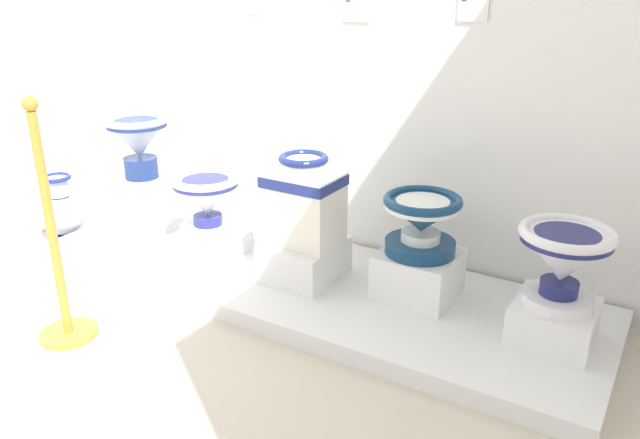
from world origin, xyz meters
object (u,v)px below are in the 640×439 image
(antique_toilet_broad_patterned, at_px, (139,143))
(info_placard_first, at_px, (179,0))
(info_placard_fourth, at_px, (473,7))
(decorative_vase_spare, at_px, (61,212))
(plinth_block_pale_glazed, at_px, (418,274))
(antique_toilet_rightmost, at_px, (304,199))
(plinth_block_tall_cobalt, at_px, (553,322))
(antique_toilet_tall_cobalt, at_px, (564,257))
(stanchion_post_near_left, at_px, (58,268))
(plinth_block_broad_patterned, at_px, (145,207))
(antique_toilet_squat_floral, at_px, (207,199))
(info_placard_third, at_px, (356,8))
(plinth_block_squat_floral, at_px, (210,245))
(antique_toilet_pale_glazed, at_px, (422,219))
(plinth_block_rightmost, at_px, (304,259))

(antique_toilet_broad_patterned, distance_m, info_placard_first, 0.86)
(info_placard_fourth, distance_m, decorative_vase_spare, 2.56)
(info_placard_first, xyz_separation_m, info_placard_fourth, (1.74, -0.00, 0.00))
(plinth_block_pale_glazed, bearing_deg, antique_toilet_rightmost, -168.57)
(plinth_block_tall_cobalt, relative_size, info_placard_first, 2.38)
(plinth_block_pale_glazed, relative_size, info_placard_first, 2.52)
(antique_toilet_tall_cobalt, bearing_deg, stanchion_post_near_left, -153.28)
(antique_toilet_tall_cobalt, height_order, decorative_vase_spare, antique_toilet_tall_cobalt)
(plinth_block_broad_patterned, bearing_deg, antique_toilet_tall_cobalt, -0.56)
(antique_toilet_squat_floral, distance_m, info_placard_first, 1.23)
(plinth_block_broad_patterned, height_order, info_placard_third, info_placard_third)
(antique_toilet_squat_floral, relative_size, stanchion_post_near_left, 0.34)
(plinth_block_pale_glazed, bearing_deg, plinth_block_squat_floral, -172.39)
(plinth_block_pale_glazed, bearing_deg, info_placard_fourth, 85.63)
(plinth_block_broad_patterned, bearing_deg, info_placard_fourth, 14.04)
(antique_toilet_pale_glazed, bearing_deg, info_placard_third, 145.76)
(info_placard_first, distance_m, decorative_vase_spare, 1.42)
(antique_toilet_rightmost, distance_m, decorative_vase_spare, 1.64)
(plinth_block_squat_floral, height_order, plinth_block_rightmost, plinth_block_rightmost)
(antique_toilet_rightmost, distance_m, antique_toilet_pale_glazed, 0.56)
(antique_toilet_broad_patterned, relative_size, antique_toilet_tall_cobalt, 1.11)
(antique_toilet_broad_patterned, relative_size, antique_toilet_pale_glazed, 1.14)
(plinth_block_squat_floral, xyz_separation_m, plinth_block_rightmost, (0.58, 0.04, 0.04))
(antique_toilet_pale_glazed, relative_size, stanchion_post_near_left, 0.34)
(plinth_block_tall_cobalt, xyz_separation_m, stanchion_post_near_left, (-1.83, -0.92, 0.16))
(plinth_block_pale_glazed, bearing_deg, antique_toilet_broad_patterned, -178.18)
(antique_toilet_broad_patterned, bearing_deg, info_placard_fourth, 14.04)
(antique_toilet_pale_glazed, relative_size, info_placard_third, 2.53)
(antique_toilet_pale_glazed, height_order, info_placard_fourth, info_placard_fourth)
(plinth_block_tall_cobalt, xyz_separation_m, info_placard_first, (-2.33, 0.45, 1.17))
(antique_toilet_rightmost, height_order, info_placard_fourth, info_placard_fourth)
(plinth_block_tall_cobalt, height_order, info_placard_fourth, info_placard_fourth)
(plinth_block_squat_floral, bearing_deg, antique_toilet_tall_cobalt, 2.43)
(plinth_block_broad_patterned, height_order, stanchion_post_near_left, stanchion_post_near_left)
(info_placard_third, distance_m, decorative_vase_spare, 2.08)
(plinth_block_squat_floral, height_order, plinth_block_pale_glazed, plinth_block_pale_glazed)
(plinth_block_broad_patterned, bearing_deg, info_placard_first, 91.82)
(plinth_block_tall_cobalt, distance_m, info_placard_fourth, 1.39)
(plinth_block_broad_patterned, relative_size, decorative_vase_spare, 0.86)
(antique_toilet_rightmost, height_order, decorative_vase_spare, antique_toilet_rightmost)
(plinth_block_rightmost, bearing_deg, plinth_block_pale_glazed, 11.43)
(plinth_block_rightmost, distance_m, plinth_block_pale_glazed, 0.56)
(plinth_block_broad_patterned, distance_m, plinth_block_squat_floral, 0.58)
(plinth_block_rightmost, distance_m, plinth_block_tall_cobalt, 1.18)
(plinth_block_tall_cobalt, bearing_deg, info_placard_third, 158.91)
(plinth_block_broad_patterned, xyz_separation_m, plinth_block_tall_cobalt, (2.32, -0.02, -0.04))
(plinth_block_rightmost, xyz_separation_m, decorative_vase_spare, (-1.60, -0.18, -0.01))
(plinth_block_squat_floral, distance_m, decorative_vase_spare, 1.03)
(plinth_block_squat_floral, distance_m, plinth_block_rightmost, 0.58)
(plinth_block_rightmost, height_order, plinth_block_pale_glazed, plinth_block_pale_glazed)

